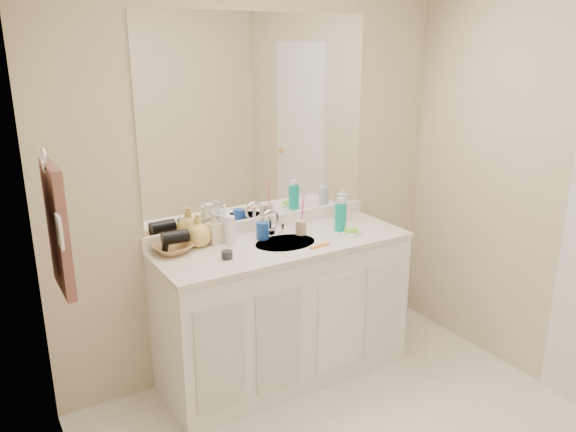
{
  "coord_description": "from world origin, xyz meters",
  "views": [
    {
      "loc": [
        -1.58,
        -1.63,
        2.0
      ],
      "look_at": [
        0.0,
        0.97,
        1.05
      ],
      "focal_mm": 35.0,
      "sensor_mm": 36.0,
      "label": 1
    }
  ],
  "objects": [
    {
      "name": "blue_mug",
      "position": [
        -0.08,
        1.13,
        0.93
      ],
      "size": [
        0.1,
        0.1,
        0.1
      ],
      "primitive_type": "cylinder",
      "rotation": [
        0.0,
        0.0,
        0.43
      ],
      "color": "#164099",
      "rests_on": "countertop"
    },
    {
      "name": "sink_basin",
      "position": [
        0.0,
        1.0,
        0.87
      ],
      "size": [
        0.37,
        0.37,
        0.02
      ],
      "primitive_type": "cylinder",
      "color": "beige",
      "rests_on": "countertop"
    },
    {
      "name": "soap_bottle_white",
      "position": [
        -0.27,
        1.24,
        0.99
      ],
      "size": [
        0.11,
        0.11,
        0.21
      ],
      "primitive_type": "imported",
      "rotation": [
        0.0,
        0.0,
        -0.39
      ],
      "color": "white",
      "rests_on": "countertop"
    },
    {
      "name": "mouthwash_bottle",
      "position": [
        0.4,
        1.02,
        0.97
      ],
      "size": [
        0.1,
        0.1,
        0.17
      ],
      "primitive_type": "cylinder",
      "rotation": [
        0.0,
        0.0,
        -0.41
      ],
      "color": "#0DA199",
      "rests_on": "countertop"
    },
    {
      "name": "soap_dish",
      "position": [
        0.42,
        0.92,
        0.89
      ],
      "size": [
        0.14,
        0.12,
        0.01
      ],
      "primitive_type": "cube",
      "rotation": [
        0.0,
        0.0,
        0.36
      ],
      "color": "white",
      "rests_on": "countertop"
    },
    {
      "name": "switch_plate",
      "position": [
        -1.27,
        0.57,
        1.3
      ],
      "size": [
        0.01,
        0.08,
        0.13
      ],
      "primitive_type": "cube",
      "color": "white",
      "rests_on": "wall_left"
    },
    {
      "name": "wall_back",
      "position": [
        0.0,
        1.3,
        1.2
      ],
      "size": [
        2.6,
        0.02,
        2.4
      ],
      "primitive_type": "cube",
      "color": "beige",
      "rests_on": "floor"
    },
    {
      "name": "green_soap",
      "position": [
        0.42,
        0.92,
        0.9
      ],
      "size": [
        0.09,
        0.08,
        0.03
      ],
      "primitive_type": "cube",
      "rotation": [
        0.0,
        0.0,
        -0.43
      ],
      "color": "#8EE638",
      "rests_on": "soap_dish"
    },
    {
      "name": "clear_pump_bottle",
      "position": [
        0.54,
        1.18,
        0.97
      ],
      "size": [
        0.09,
        0.09,
        0.18
      ],
      "primitive_type": "cylinder",
      "rotation": [
        0.0,
        0.0,
        -0.42
      ],
      "color": "silver",
      "rests_on": "countertop"
    },
    {
      "name": "soap_bottle_yellow",
      "position": [
        -0.45,
        1.21,
        0.97
      ],
      "size": [
        0.15,
        0.15,
        0.19
      ],
      "primitive_type": "imported",
      "rotation": [
        0.0,
        0.0,
        0.03
      ],
      "color": "#E2BF58",
      "rests_on": "countertop"
    },
    {
      "name": "wicker_basket",
      "position": [
        -0.62,
        1.18,
        0.91
      ],
      "size": [
        0.25,
        0.25,
        0.05
      ],
      "primitive_type": "imported",
      "rotation": [
        0.0,
        0.0,
        0.21
      ],
      "color": "#9F7240",
      "rests_on": "countertop"
    },
    {
      "name": "countertop",
      "position": [
        0.0,
        1.02,
        0.86
      ],
      "size": [
        1.52,
        0.57,
        0.03
      ],
      "primitive_type": "cube",
      "color": "silver",
      "rests_on": "vanity_cabinet"
    },
    {
      "name": "wall_left",
      "position": [
        -1.3,
        0.0,
        1.2
      ],
      "size": [
        0.02,
        2.6,
        2.4
      ],
      "primitive_type": "cube",
      "color": "beige",
      "rests_on": "floor"
    },
    {
      "name": "extra_white_bottle",
      "position": [
        -0.29,
        1.14,
        0.97
      ],
      "size": [
        0.06,
        0.06,
        0.17
      ],
      "primitive_type": "cylinder",
      "rotation": [
        0.0,
        0.0,
        0.08
      ],
      "color": "white",
      "rests_on": "countertop"
    },
    {
      "name": "dark_jar",
      "position": [
        -0.4,
        0.95,
        0.9
      ],
      "size": [
        0.08,
        0.08,
        0.04
      ],
      "primitive_type": "cylinder",
      "rotation": [
        0.0,
        0.0,
        0.42
      ],
      "color": "#26272B",
      "rests_on": "countertop"
    },
    {
      "name": "toothbrush",
      "position": [
        0.17,
        1.08,
        1.03
      ],
      "size": [
        0.01,
        0.04,
        0.18
      ],
      "primitive_type": "cylinder",
      "rotation": [
        0.14,
        0.0,
        0.16
      ],
      "color": "#FF4381",
      "rests_on": "tan_cup"
    },
    {
      "name": "orange_comb",
      "position": [
        0.14,
        0.85,
        0.88
      ],
      "size": [
        0.14,
        0.04,
        0.01
      ],
      "primitive_type": "cube",
      "rotation": [
        0.0,
        0.0,
        0.12
      ],
      "color": "orange",
      "rests_on": "countertop"
    },
    {
      "name": "backsplash",
      "position": [
        0.0,
        1.29,
        0.92
      ],
      "size": [
        1.52,
        0.03,
        0.08
      ],
      "primitive_type": "cube",
      "color": "white",
      "rests_on": "countertop"
    },
    {
      "name": "hand_towel",
      "position": [
        -1.25,
        0.77,
        1.25
      ],
      "size": [
        0.04,
        0.32,
        0.55
      ],
      "primitive_type": "cube",
      "color": "brown",
      "rests_on": "towel_ring"
    },
    {
      "name": "tan_cup",
      "position": [
        0.16,
        1.08,
        0.92
      ],
      "size": [
        0.08,
        0.08,
        0.09
      ],
      "primitive_type": "cylinder",
      "rotation": [
        0.0,
        0.0,
        0.25
      ],
      "color": "#CFAE92",
      "rests_on": "countertop"
    },
    {
      "name": "soap_bottle_cream",
      "position": [
        -0.35,
        1.21,
        0.97
      ],
      "size": [
        0.1,
        0.1,
        0.18
      ],
      "primitive_type": "imported",
      "rotation": [
        0.0,
        0.0,
        0.17
      ],
      "color": "beige",
      "rests_on": "countertop"
    },
    {
      "name": "faucet",
      "position": [
        0.0,
        1.18,
        0.94
      ],
      "size": [
        0.02,
        0.02,
        0.11
      ],
      "primitive_type": "cylinder",
      "color": "silver",
      "rests_on": "countertop"
    },
    {
      "name": "vanity_cabinet",
      "position": [
        0.0,
        1.02,
        0.42
      ],
      "size": [
        1.5,
        0.55,
        0.85
      ],
      "primitive_type": "cube",
      "color": "white",
      "rests_on": "floor"
    },
    {
      "name": "mirror",
      "position": [
        0.0,
        1.29,
        1.56
      ],
      "size": [
        1.48,
        0.01,
        1.2
      ],
      "primitive_type": "cube",
      "color": "white",
      "rests_on": "wall_back"
    },
    {
      "name": "hair_dryer",
      "position": [
        -0.6,
        1.18,
        0.97
      ],
      "size": [
        0.15,
        0.08,
        0.07
      ],
      "primitive_type": "cylinder",
      "rotation": [
        0.0,
        1.57,
        -0.06
      ],
      "color": "black",
      "rests_on": "wicker_basket"
    },
    {
      "name": "towel_ring",
      "position": [
        -1.27,
        0.77,
        1.55
      ],
      "size": [
        0.01,
        0.11,
        0.11
      ],
      "primitive_type": "torus",
      "rotation": [
        0.0,
        1.57,
        0.0
      ],
      "color": "silver",
      "rests_on": "wall_left"
    }
  ]
}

